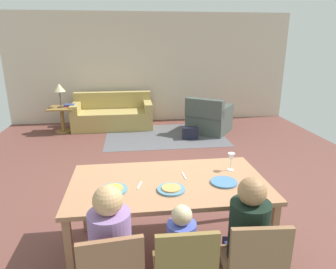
# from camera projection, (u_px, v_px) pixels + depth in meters

# --- Properties ---
(ground_plane) EXTENTS (7.12, 6.58, 0.02)m
(ground_plane) POSITION_uv_depth(u_px,v_px,m) (168.00, 171.00, 5.00)
(ground_plane) COLOR brown
(back_wall) EXTENTS (7.12, 0.10, 2.70)m
(back_wall) POSITION_uv_depth(u_px,v_px,m) (151.00, 68.00, 7.76)
(back_wall) COLOR beige
(back_wall) RESTS_ON ground_plane
(dining_table) EXTENTS (1.85, 1.02, 0.76)m
(dining_table) POSITION_uv_depth(u_px,v_px,m) (169.00, 188.00, 2.91)
(dining_table) COLOR #A87450
(dining_table) RESTS_ON ground_plane
(plate_near_man) EXTENTS (0.25, 0.25, 0.02)m
(plate_near_man) POSITION_uv_depth(u_px,v_px,m) (113.00, 190.00, 2.71)
(plate_near_man) COLOR teal
(plate_near_man) RESTS_ON dining_table
(pizza_near_man) EXTENTS (0.17, 0.17, 0.01)m
(pizza_near_man) POSITION_uv_depth(u_px,v_px,m) (113.00, 188.00, 2.70)
(pizza_near_man) COLOR gold
(pizza_near_man) RESTS_ON plate_near_man
(plate_near_child) EXTENTS (0.25, 0.25, 0.02)m
(plate_near_child) POSITION_uv_depth(u_px,v_px,m) (171.00, 189.00, 2.71)
(plate_near_child) COLOR teal
(plate_near_child) RESTS_ON dining_table
(pizza_near_child) EXTENTS (0.17, 0.17, 0.01)m
(pizza_near_child) POSITION_uv_depth(u_px,v_px,m) (171.00, 188.00, 2.71)
(pizza_near_child) COLOR #E0924D
(pizza_near_child) RESTS_ON plate_near_child
(plate_near_woman) EXTENTS (0.25, 0.25, 0.02)m
(plate_near_woman) POSITION_uv_depth(u_px,v_px,m) (224.00, 182.00, 2.85)
(plate_near_woman) COLOR teal
(plate_near_woman) RESTS_ON dining_table
(wine_glass) EXTENTS (0.07, 0.07, 0.19)m
(wine_glass) POSITION_uv_depth(u_px,v_px,m) (231.00, 158.00, 3.10)
(wine_glass) COLOR silver
(wine_glass) RESTS_ON dining_table
(fork) EXTENTS (0.06, 0.15, 0.01)m
(fork) POSITION_uv_depth(u_px,v_px,m) (139.00, 185.00, 2.80)
(fork) COLOR silver
(fork) RESTS_ON dining_table
(knife) EXTENTS (0.02, 0.17, 0.01)m
(knife) POSITION_uv_depth(u_px,v_px,m) (184.00, 176.00, 3.00)
(knife) COLOR silver
(knife) RESTS_ON dining_table
(person_man) EXTENTS (0.30, 0.41, 1.11)m
(person_man) POSITION_uv_depth(u_px,v_px,m) (112.00, 258.00, 2.24)
(person_man) COLOR #3A3A46
(person_man) RESTS_ON ground_plane
(person_child) EXTENTS (0.22, 0.29, 0.92)m
(person_child) POSITION_uv_depth(u_px,v_px,m) (180.00, 261.00, 2.32)
(person_child) COLOR #2B3B40
(person_child) RESTS_ON ground_plane
(dining_chair_woman) EXTENTS (0.45, 0.45, 0.87)m
(dining_chair_woman) POSITION_uv_depth(u_px,v_px,m) (253.00, 264.00, 2.20)
(dining_chair_woman) COLOR #8C6342
(dining_chair_woman) RESTS_ON ground_plane
(person_woman) EXTENTS (0.30, 0.41, 1.11)m
(person_woman) POSITION_uv_depth(u_px,v_px,m) (246.00, 246.00, 2.36)
(person_woman) COLOR navy
(person_woman) RESTS_ON ground_plane
(area_rug) EXTENTS (2.60, 1.80, 0.01)m
(area_rug) POSITION_uv_depth(u_px,v_px,m) (165.00, 136.00, 6.79)
(area_rug) COLOR #545358
(area_rug) RESTS_ON ground_plane
(couch) EXTENTS (1.87, 0.86, 0.82)m
(couch) POSITION_uv_depth(u_px,v_px,m) (113.00, 115.00, 7.37)
(couch) COLOR #A9924F
(couch) RESTS_ON ground_plane
(armchair) EXTENTS (1.19, 1.19, 0.82)m
(armchair) POSITION_uv_depth(u_px,v_px,m) (209.00, 119.00, 6.97)
(armchair) COLOR #414A43
(armchair) RESTS_ON ground_plane
(side_table) EXTENTS (0.56, 0.56, 0.58)m
(side_table) POSITION_uv_depth(u_px,v_px,m) (62.00, 116.00, 6.97)
(side_table) COLOR olive
(side_table) RESTS_ON ground_plane
(table_lamp) EXTENTS (0.26, 0.26, 0.54)m
(table_lamp) POSITION_uv_depth(u_px,v_px,m) (59.00, 88.00, 6.78)
(table_lamp) COLOR #4E3F30
(table_lamp) RESTS_ON side_table
(book_lower) EXTENTS (0.22, 0.16, 0.03)m
(book_lower) POSITION_uv_depth(u_px,v_px,m) (69.00, 106.00, 6.98)
(book_lower) COLOR maroon
(book_lower) RESTS_ON side_table
(book_upper) EXTENTS (0.22, 0.16, 0.03)m
(book_upper) POSITION_uv_depth(u_px,v_px,m) (69.00, 105.00, 6.97)
(book_upper) COLOR #324288
(book_upper) RESTS_ON book_lower
(handbag) EXTENTS (0.32, 0.16, 0.26)m
(handbag) POSITION_uv_depth(u_px,v_px,m) (190.00, 133.00, 6.53)
(handbag) COLOR black
(handbag) RESTS_ON ground_plane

